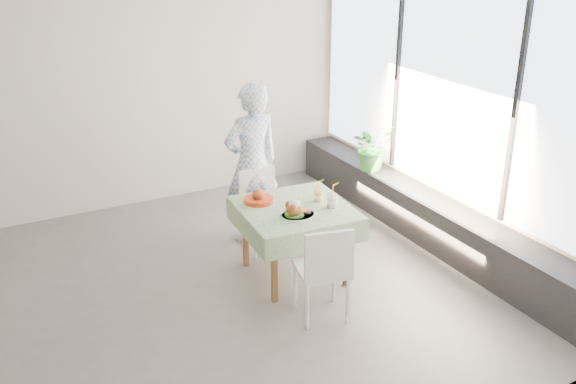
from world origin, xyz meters
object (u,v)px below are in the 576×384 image
juice_cup_orange (318,196)px  chair_far (263,226)px  diner (252,164)px  main_dish (296,211)px  potted_plant (373,147)px  cafe_table (295,233)px  chair_near (322,288)px

juice_cup_orange → chair_far: bearing=115.0°
chair_far → diner: bearing=87.4°
main_dish → juice_cup_orange: juice_cup_orange is taller
potted_plant → cafe_table: bearing=-147.2°
main_dish → cafe_table: bearing=63.9°
chair_far → main_dish: (-0.07, -0.86, 0.53)m
chair_near → chair_far: bearing=85.6°
diner → potted_plant: size_ratio=3.06×
main_dish → juice_cup_orange: (0.37, 0.22, 0.00)m
juice_cup_orange → potted_plant: bearing=37.0°
cafe_table → main_dish: (-0.09, -0.19, 0.34)m
cafe_table → juice_cup_orange: 0.44m
chair_far → chair_near: size_ratio=0.95×
potted_plant → chair_near: bearing=-134.5°
diner → potted_plant: 1.66m
chair_far → potted_plant: bearing=13.2°
cafe_table → chair_far: (-0.02, 0.67, -0.19)m
potted_plant → main_dish: bearing=-144.2°
cafe_table → diner: 1.05m
chair_near → main_dish: bearing=86.0°
chair_near → main_dish: chair_near is taller
chair_near → juice_cup_orange: (0.41, 0.78, 0.52)m
cafe_table → juice_cup_orange: juice_cup_orange is taller
cafe_table → main_dish: 0.40m
cafe_table → diner: bearing=90.7°
chair_near → diner: diner is taller
juice_cup_orange → potted_plant: (1.37, 1.03, -0.01)m
juice_cup_orange → potted_plant: potted_plant is taller
cafe_table → potted_plant: potted_plant is taller
chair_near → juice_cup_orange: bearing=62.3°
potted_plant → diner: bearing=-176.6°
juice_cup_orange → cafe_table: bearing=-174.4°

